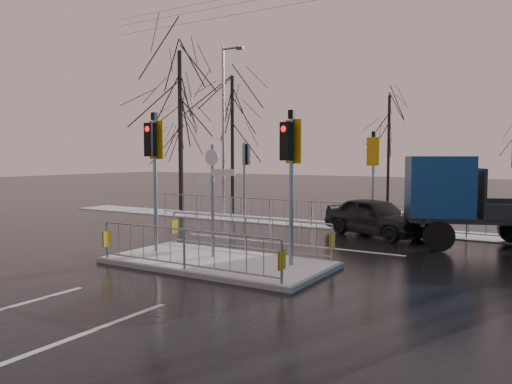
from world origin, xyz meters
The scene contains 12 objects.
ground centered at (0.00, 0.00, 0.00)m, with size 120.00×120.00×0.00m, color black.
snow_verge centered at (0.00, 8.60, 0.02)m, with size 30.00×2.00×0.04m, color white.
lane_markings centered at (0.00, -0.33, 0.00)m, with size 8.00×11.38×0.01m.
traffic_island centered at (-0.01, 0.01, 0.39)m, with size 6.00×3.04×4.15m.
far_kerb_fixtures centered at (0.29, 8.09, 1.02)m, with size 18.00×0.65×3.83m.
car_far_lane centered at (2.04, 7.00, 0.70)m, with size 1.65×4.09×1.39m, color black.
flatbed_truck centered at (5.23, 6.37, 1.54)m, with size 6.66×4.26×2.90m.
tree_near_a centered at (-10.50, 11.00, 6.11)m, with size 4.75×4.75×8.97m.
tree_near_b centered at (-8.00, 12.50, 5.15)m, with size 4.00×4.00×7.55m.
tree_near_c centered at (-12.50, 13.50, 4.50)m, with size 3.50×3.50×6.61m.
tree_far_a centered at (-2.00, 22.00, 4.82)m, with size 3.75×3.75×7.08m.
street_lamp_left centered at (-6.43, 9.50, 4.49)m, with size 1.25×0.18×8.20m.
Camera 1 is at (7.76, -10.70, 2.90)m, focal length 35.00 mm.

